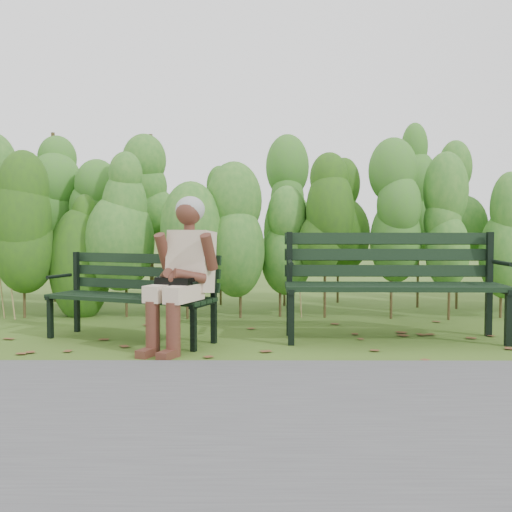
{
  "coord_description": "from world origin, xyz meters",
  "views": [
    {
      "loc": [
        0.02,
        -5.46,
        1.05
      ],
      "look_at": [
        0.0,
        0.35,
        0.75
      ],
      "focal_mm": 42.0,
      "sensor_mm": 36.0,
      "label": 1
    }
  ],
  "objects": [
    {
      "name": "hedge_band",
      "position": [
        0.0,
        1.86,
        1.26
      ],
      "size": [
        11.04,
        1.67,
        2.42
      ],
      "color": "#47381E",
      "rests_on": "ground"
    },
    {
      "name": "leaf_litter",
      "position": [
        -0.18,
        -0.09,
        0.0
      ],
      "size": [
        5.51,
        2.16,
        0.01
      ],
      "color": "brown",
      "rests_on": "ground"
    },
    {
      "name": "footpath",
      "position": [
        0.0,
        -2.2,
        0.01
      ],
      "size": [
        60.0,
        2.5,
        0.01
      ],
      "primitive_type": "cube",
      "color": "#474749",
      "rests_on": "ground"
    },
    {
      "name": "seated_woman",
      "position": [
        -0.62,
        -0.38,
        0.71
      ],
      "size": [
        0.64,
        0.86,
        1.3
      ],
      "color": "beige",
      "rests_on": "ground"
    },
    {
      "name": "bench_left",
      "position": [
        -1.11,
        0.0,
        0.46
      ],
      "size": [
        1.65,
        1.07,
        0.79
      ],
      "color": "black",
      "rests_on": "ground"
    },
    {
      "name": "ground",
      "position": [
        0.0,
        0.0,
        0.0
      ],
      "size": [
        80.0,
        80.0,
        0.0
      ],
      "primitive_type": "plane",
      "color": "#3C551B"
    },
    {
      "name": "bench_right",
      "position": [
        1.26,
        0.05,
        0.58
      ],
      "size": [
        1.98,
        0.68,
        0.99
      ],
      "color": "black",
      "rests_on": "ground"
    }
  ]
}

